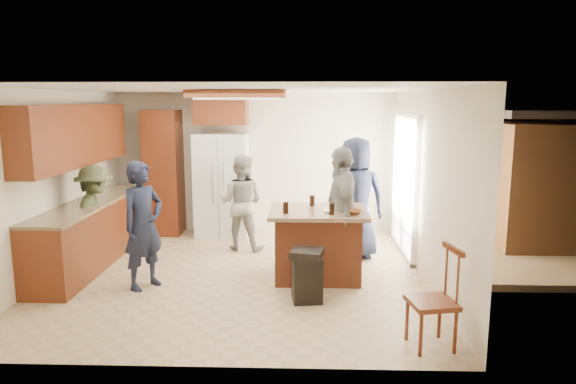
{
  "coord_description": "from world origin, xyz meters",
  "views": [
    {
      "loc": [
        0.9,
        -6.72,
        2.35
      ],
      "look_at": [
        0.68,
        0.02,
        1.15
      ],
      "focal_mm": 32.0,
      "sensor_mm": 36.0,
      "label": 1
    }
  ],
  "objects_px": {
    "person_behind_right": "(355,198)",
    "refrigerator": "(222,185)",
    "person_counter": "(96,217)",
    "kitchen_island": "(318,243)",
    "person_front_left": "(143,225)",
    "trash_bin": "(307,275)",
    "person_side_right": "(341,212)",
    "person_behind_left": "(242,202)",
    "spindle_chair": "(434,302)"
  },
  "relations": [
    {
      "from": "person_front_left",
      "to": "refrigerator",
      "type": "height_order",
      "value": "refrigerator"
    },
    {
      "from": "person_behind_left",
      "to": "refrigerator",
      "type": "xyz_separation_m",
      "value": [
        -0.45,
        0.88,
        0.14
      ]
    },
    {
      "from": "person_behind_right",
      "to": "refrigerator",
      "type": "xyz_separation_m",
      "value": [
        -2.2,
        1.28,
        -0.02
      ]
    },
    {
      "from": "person_side_right",
      "to": "person_counter",
      "type": "relative_size",
      "value": 1.19
    },
    {
      "from": "kitchen_island",
      "to": "person_behind_left",
      "type": "bearing_deg",
      "value": 131.71
    },
    {
      "from": "trash_bin",
      "to": "spindle_chair",
      "type": "bearing_deg",
      "value": -43.06
    },
    {
      "from": "person_counter",
      "to": "spindle_chair",
      "type": "distance_m",
      "value": 4.76
    },
    {
      "from": "person_side_right",
      "to": "refrigerator",
      "type": "height_order",
      "value": "refrigerator"
    },
    {
      "from": "person_side_right",
      "to": "person_counter",
      "type": "distance_m",
      "value": 3.44
    },
    {
      "from": "kitchen_island",
      "to": "trash_bin",
      "type": "relative_size",
      "value": 2.03
    },
    {
      "from": "person_side_right",
      "to": "kitchen_island",
      "type": "distance_m",
      "value": 0.52
    },
    {
      "from": "person_front_left",
      "to": "person_counter",
      "type": "distance_m",
      "value": 1.19
    },
    {
      "from": "person_behind_left",
      "to": "kitchen_island",
      "type": "xyz_separation_m",
      "value": [
        1.18,
        -1.32,
        -0.29
      ]
    },
    {
      "from": "person_front_left",
      "to": "spindle_chair",
      "type": "relative_size",
      "value": 1.63
    },
    {
      "from": "person_front_left",
      "to": "person_behind_left",
      "type": "relative_size",
      "value": 1.06
    },
    {
      "from": "person_counter",
      "to": "kitchen_island",
      "type": "relative_size",
      "value": 1.15
    },
    {
      "from": "person_behind_right",
      "to": "refrigerator",
      "type": "relative_size",
      "value": 1.02
    },
    {
      "from": "person_front_left",
      "to": "person_behind_right",
      "type": "relative_size",
      "value": 0.88
    },
    {
      "from": "refrigerator",
      "to": "person_counter",
      "type": "bearing_deg",
      "value": -128.28
    },
    {
      "from": "person_side_right",
      "to": "trash_bin",
      "type": "height_order",
      "value": "person_side_right"
    },
    {
      "from": "person_counter",
      "to": "kitchen_island",
      "type": "distance_m",
      "value": 3.14
    },
    {
      "from": "person_behind_left",
      "to": "person_behind_right",
      "type": "distance_m",
      "value": 1.81
    },
    {
      "from": "person_counter",
      "to": "kitchen_island",
      "type": "xyz_separation_m",
      "value": [
        3.12,
        -0.31,
        -0.26
      ]
    },
    {
      "from": "person_behind_right",
      "to": "person_counter",
      "type": "bearing_deg",
      "value": 2.9
    },
    {
      "from": "person_front_left",
      "to": "kitchen_island",
      "type": "distance_m",
      "value": 2.27
    },
    {
      "from": "trash_bin",
      "to": "person_side_right",
      "type": "bearing_deg",
      "value": 63.35
    },
    {
      "from": "person_front_left",
      "to": "person_behind_left",
      "type": "distance_m",
      "value": 2.04
    },
    {
      "from": "person_behind_right",
      "to": "spindle_chair",
      "type": "xyz_separation_m",
      "value": [
        0.48,
        -2.88,
        -0.46
      ]
    },
    {
      "from": "person_front_left",
      "to": "kitchen_island",
      "type": "height_order",
      "value": "person_front_left"
    },
    {
      "from": "person_side_right",
      "to": "kitchen_island",
      "type": "relative_size",
      "value": 1.38
    },
    {
      "from": "person_side_right",
      "to": "refrigerator",
      "type": "bearing_deg",
      "value": -140.39
    },
    {
      "from": "refrigerator",
      "to": "kitchen_island",
      "type": "height_order",
      "value": "refrigerator"
    },
    {
      "from": "person_front_left",
      "to": "trash_bin",
      "type": "xyz_separation_m",
      "value": [
        2.06,
        -0.39,
        -0.49
      ]
    },
    {
      "from": "refrigerator",
      "to": "trash_bin",
      "type": "distance_m",
      "value": 3.42
    },
    {
      "from": "person_behind_left",
      "to": "spindle_chair",
      "type": "distance_m",
      "value": 3.99
    },
    {
      "from": "person_side_right",
      "to": "refrigerator",
      "type": "xyz_separation_m",
      "value": [
        -1.94,
        2.12,
        0.02
      ]
    },
    {
      "from": "person_behind_right",
      "to": "trash_bin",
      "type": "xyz_separation_m",
      "value": [
        -0.72,
        -1.75,
        -0.6
      ]
    },
    {
      "from": "refrigerator",
      "to": "trash_bin",
      "type": "height_order",
      "value": "refrigerator"
    },
    {
      "from": "person_side_right",
      "to": "spindle_chair",
      "type": "height_order",
      "value": "person_side_right"
    },
    {
      "from": "trash_bin",
      "to": "person_behind_right",
      "type": "bearing_deg",
      "value": 67.56
    },
    {
      "from": "person_front_left",
      "to": "person_behind_left",
      "type": "xyz_separation_m",
      "value": [
        1.02,
        1.77,
        -0.05
      ]
    },
    {
      "from": "person_behind_right",
      "to": "kitchen_island",
      "type": "height_order",
      "value": "person_behind_right"
    },
    {
      "from": "person_behind_left",
      "to": "person_counter",
      "type": "xyz_separation_m",
      "value": [
        -1.94,
        -1.01,
        -0.02
      ]
    },
    {
      "from": "person_behind_left",
      "to": "kitchen_island",
      "type": "distance_m",
      "value": 1.79
    },
    {
      "from": "person_behind_left",
      "to": "kitchen_island",
      "type": "relative_size",
      "value": 1.19
    },
    {
      "from": "person_behind_left",
      "to": "refrigerator",
      "type": "relative_size",
      "value": 0.85
    },
    {
      "from": "refrigerator",
      "to": "trash_bin",
      "type": "relative_size",
      "value": 2.86
    },
    {
      "from": "trash_bin",
      "to": "person_behind_left",
      "type": "bearing_deg",
      "value": 115.61
    },
    {
      "from": "person_counter",
      "to": "refrigerator",
      "type": "distance_m",
      "value": 2.41
    },
    {
      "from": "person_front_left",
      "to": "person_counter",
      "type": "relative_size",
      "value": 1.1
    }
  ]
}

